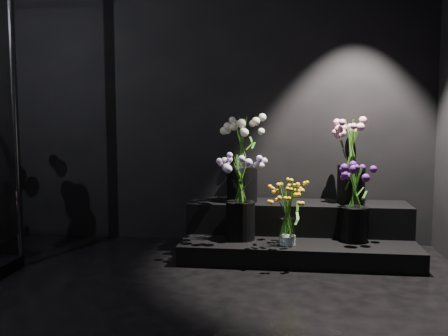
# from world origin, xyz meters

# --- Properties ---
(floor) EXTENTS (4.00, 4.00, 0.00)m
(floor) POSITION_xyz_m (0.00, 0.00, 0.00)
(floor) COLOR black
(floor) RESTS_ON ground
(wall_back) EXTENTS (4.00, 0.00, 4.00)m
(wall_back) POSITION_xyz_m (0.00, 2.00, 1.40)
(wall_back) COLOR black
(wall_back) RESTS_ON floor
(display_riser) EXTENTS (1.94, 0.86, 0.43)m
(display_riser) POSITION_xyz_m (0.76, 1.61, 0.18)
(display_riser) COLOR black
(display_riser) RESTS_ON floor
(bouquet_orange_bells) EXTENTS (0.28, 0.28, 0.52)m
(bouquet_orange_bells) POSITION_xyz_m (0.67, 1.26, 0.43)
(bouquet_orange_bells) COLOR white
(bouquet_orange_bells) RESTS_ON display_riser
(bouquet_lilac) EXTENTS (0.44, 0.44, 0.71)m
(bouquet_lilac) POSITION_xyz_m (0.28, 1.40, 0.57)
(bouquet_lilac) COLOR black
(bouquet_lilac) RESTS_ON display_riser
(bouquet_purple) EXTENTS (0.38, 0.38, 0.64)m
(bouquet_purple) POSITION_xyz_m (1.22, 1.45, 0.53)
(bouquet_purple) COLOR black
(bouquet_purple) RESTS_ON display_riser
(bouquet_cream_roses) EXTENTS (0.39, 0.39, 0.75)m
(bouquet_cream_roses) POSITION_xyz_m (0.27, 1.71, 0.85)
(bouquet_cream_roses) COLOR black
(bouquet_cream_roses) RESTS_ON display_riser
(bouquet_pink_roses) EXTENTS (0.40, 0.40, 0.74)m
(bouquet_pink_roses) POSITION_xyz_m (1.23, 1.74, 0.85)
(bouquet_pink_roses) COLOR black
(bouquet_pink_roses) RESTS_ON display_riser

